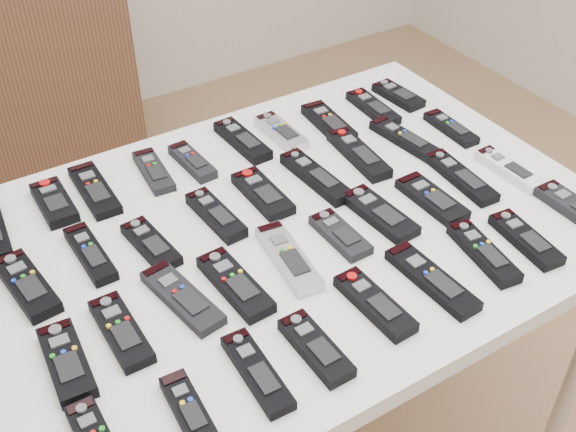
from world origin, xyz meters
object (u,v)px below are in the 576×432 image
remote_5 (242,140)px  remote_2 (95,190)px  remote_18 (451,128)px  remote_24 (340,235)px  remote_6 (281,133)px  remote_21 (182,297)px  remote_1 (54,203)px  remote_33 (375,304)px  remote_28 (509,169)px  remote_32 (316,348)px  remote_12 (151,244)px  remote_19 (67,362)px  remote_7 (329,123)px  remote_13 (216,215)px  remote_23 (289,258)px  remote_10 (27,285)px  remote_31 (257,372)px  remote_22 (235,284)px  remote_25 (380,214)px  remote_34 (432,280)px  remote_26 (432,199)px  remote_11 (90,254)px  remote_30 (189,410)px  remote_36 (526,239)px  remote_17 (405,139)px  remote_9 (398,95)px  remote_3 (154,171)px  remote_15 (316,177)px  remote_16 (359,154)px  remote_4 (192,162)px  remote_8 (373,108)px  table (288,245)px  remote_20 (121,331)px  remote_35 (484,253)px  remote_14 (263,194)px

remote_5 → remote_2: bearing=177.2°
remote_18 → remote_24: bearing=-156.8°
remote_6 → remote_21: 0.56m
remote_1 → remote_2: remote_1 is taller
remote_24 → remote_33: bearing=-108.1°
remote_24 → remote_28: remote_28 is taller
remote_32 → remote_33: size_ratio=0.90×
remote_12 → remote_6: bearing=20.2°
remote_24 → remote_18: bearing=21.0°
remote_28 → remote_19: bearing=179.5°
remote_33 → remote_7: bearing=60.8°
remote_13 → remote_23: remote_13 is taller
remote_2 → remote_10: size_ratio=1.04×
remote_21 → remote_31: same height
remote_1 → remote_28: bearing=-24.1°
remote_22 → remote_32: size_ratio=1.18×
remote_25 → remote_34: bearing=-104.0°
remote_1 → remote_26: size_ratio=0.88×
remote_5 → remote_12: (-0.33, -0.22, -0.00)m
remote_19 → remote_6: bearing=35.7°
remote_5 → remote_18: (0.45, -0.21, -0.00)m
remote_11 → remote_30: (0.00, -0.42, 0.00)m
remote_36 → remote_17: bearing=91.7°
remote_9 → remote_26: same height
remote_3 → remote_15: 0.35m
remote_16 → remote_4: bearing=157.1°
remote_26 → remote_34: same height
remote_31 → remote_12: bearing=95.2°
remote_8 → remote_32: remote_32 is taller
table → remote_15: 0.17m
remote_15 → remote_10: bearing=176.9°
remote_26 → remote_32: size_ratio=1.08×
remote_5 → remote_30: bearing=-128.1°
remote_6 → remote_21: (-0.43, -0.36, -0.00)m
remote_3 → remote_33: size_ratio=0.92×
remote_33 → remote_25: bearing=48.0°
remote_7 → remote_20: bearing=-147.7°
remote_23 → remote_9: bearing=40.3°
remote_25 → remote_35: same height
remote_14 → remote_19: 0.54m
remote_1 → remote_26: (0.67, -0.40, -0.00)m
remote_3 → remote_36: size_ratio=0.96×
remote_36 → remote_3: bearing=136.7°
remote_4 → remote_5: 0.14m
remote_1 → remote_32: bearing=-67.5°
remote_14 → remote_10: bearing=-178.8°
remote_20 → remote_35: (0.65, -0.18, 0.00)m
remote_16 → remote_26: (0.03, -0.21, -0.00)m
remote_20 → remote_32: size_ratio=1.10×
remote_11 → remote_34: size_ratio=0.86×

